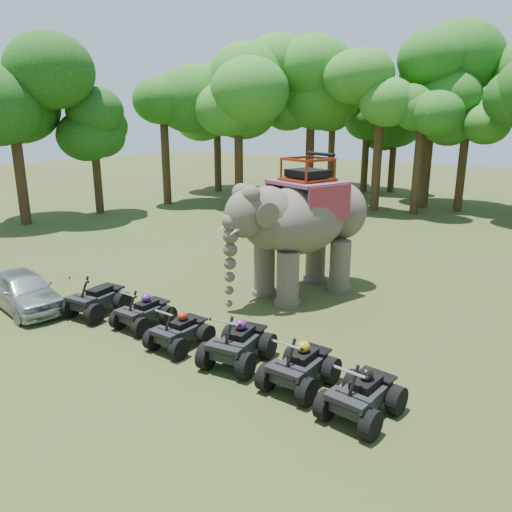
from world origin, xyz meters
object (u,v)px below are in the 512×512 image
object	(u,v)px
atv_2	(179,326)
atv_4	(300,360)
parked_car	(23,290)
atv_0	(96,294)
elephant	(304,226)
atv_5	(362,388)
atv_3	(238,337)
atv_1	(143,307)

from	to	relation	value
atv_2	atv_4	distance (m)	3.60
parked_car	atv_4	world-z (taller)	atv_4
atv_0	atv_2	world-z (taller)	atv_0
elephant	atv_0	bearing A→B (deg)	-109.72
parked_car	atv_0	world-z (taller)	atv_0
elephant	atv_5	world-z (taller)	elephant
elephant	atv_2	size ratio (longest dim) A/B	3.54
atv_3	atv_2	bearing A→B (deg)	178.03
atv_3	atv_4	world-z (taller)	atv_3
elephant	atv_5	xyz separation A→B (m)	(4.86, -5.62, -1.73)
atv_0	atv_1	size ratio (longest dim) A/B	1.11
elephant	atv_0	xyz separation A→B (m)	(-4.06, -5.46, -1.70)
atv_5	atv_0	bearing A→B (deg)	-176.95
elephant	atv_4	distance (m)	6.50
atv_1	atv_4	distance (m)	5.40
atv_1	atv_2	world-z (taller)	atv_1
parked_car	atv_2	world-z (taller)	parked_car
elephant	atv_5	bearing A→B (deg)	-32.26
elephant	atv_1	world-z (taller)	elephant
atv_0	atv_1	xyz separation A→B (m)	(1.89, 0.22, -0.07)
atv_2	atv_1	bearing A→B (deg)	169.05
atv_0	atv_3	size ratio (longest dim) A/B	0.98
elephant	atv_3	world-z (taller)	elephant
elephant	atv_5	distance (m)	7.63
atv_0	atv_1	world-z (taller)	atv_0
parked_car	atv_5	xyz separation A→B (m)	(11.12, 0.95, 0.01)
atv_1	atv_2	bearing A→B (deg)	-11.28
elephant	atv_1	bearing A→B (deg)	-95.56
atv_1	elephant	bearing A→B (deg)	66.59
atv_1	atv_4	bearing A→B (deg)	-2.38
atv_1	atv_3	world-z (taller)	atv_3
atv_0	atv_2	bearing A→B (deg)	-8.41
atv_1	atv_5	world-z (taller)	atv_5
atv_4	atv_0	bearing A→B (deg)	179.78
atv_2	elephant	bearing A→B (deg)	85.57
atv_0	atv_3	xyz separation A→B (m)	(5.47, 0.13, 0.02)
parked_car	atv_4	distance (m)	9.56
atv_2	atv_5	bearing A→B (deg)	-1.19
atv_5	parked_car	bearing A→B (deg)	-171.11
elephant	parked_car	size ratio (longest dim) A/B	1.54
elephant	atv_3	xyz separation A→B (m)	(1.41, -5.33, -1.68)
elephant	atv_0	distance (m)	7.02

